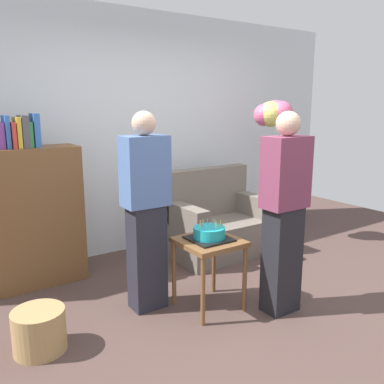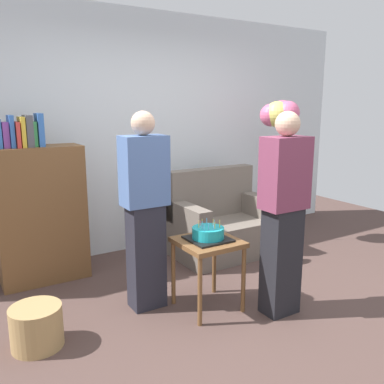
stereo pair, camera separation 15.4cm
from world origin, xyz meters
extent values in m
plane|color=#4C3833|center=(0.00, 0.00, 0.00)|extent=(8.00, 8.00, 0.00)
cube|color=silver|center=(0.00, 2.05, 1.35)|extent=(6.00, 0.10, 2.70)
cube|color=#6B6056|center=(0.69, 1.26, 0.20)|extent=(1.10, 0.70, 0.40)
cube|color=#6B6056|center=(0.69, 1.53, 0.68)|extent=(1.10, 0.16, 0.56)
cube|color=#6B6056|center=(0.22, 1.26, 0.52)|extent=(0.16, 0.70, 0.24)
cube|color=#6B6056|center=(1.16, 1.26, 0.52)|extent=(0.16, 0.70, 0.24)
cube|color=brown|center=(-1.18, 1.62, 0.65)|extent=(0.80, 0.36, 1.30)
cube|color=#7F3D93|center=(-1.43, 1.62, 1.41)|extent=(0.05, 0.16, 0.23)
cube|color=#3366B7|center=(-1.38, 1.62, 1.44)|extent=(0.04, 0.21, 0.28)
cube|color=red|center=(-1.34, 1.62, 1.41)|extent=(0.03, 0.26, 0.23)
cube|color=gold|center=(-1.29, 1.62, 1.43)|extent=(0.04, 0.22, 0.27)
cube|color=#4C4C51|center=(-1.24, 1.62, 1.44)|extent=(0.06, 0.22, 0.28)
cube|color=#38934C|center=(-1.19, 1.62, 1.41)|extent=(0.03, 0.16, 0.23)
cube|color=#3366B7|center=(-1.14, 1.62, 1.45)|extent=(0.05, 0.19, 0.30)
cube|color=brown|center=(-0.15, 0.32, 0.58)|extent=(0.48, 0.48, 0.04)
cylinder|color=brown|center=(-0.36, 0.11, 0.28)|extent=(0.04, 0.04, 0.56)
cylinder|color=brown|center=(0.06, 0.11, 0.28)|extent=(0.04, 0.04, 0.56)
cylinder|color=brown|center=(-0.36, 0.53, 0.28)|extent=(0.04, 0.04, 0.56)
cylinder|color=brown|center=(0.06, 0.53, 0.28)|extent=(0.04, 0.04, 0.56)
cube|color=black|center=(-0.15, 0.32, 0.60)|extent=(0.32, 0.32, 0.02)
cylinder|color=teal|center=(-0.15, 0.32, 0.66)|extent=(0.26, 0.26, 0.09)
cylinder|color=#66B2E5|center=(-0.09, 0.32, 0.73)|extent=(0.01, 0.01, 0.05)
cylinder|color=#F2CC4C|center=(-0.07, 0.36, 0.73)|extent=(0.01, 0.01, 0.05)
cylinder|color=#66B2E5|center=(-0.11, 0.39, 0.73)|extent=(0.01, 0.01, 0.05)
cylinder|color=#F2CC4C|center=(-0.15, 0.40, 0.73)|extent=(0.01, 0.01, 0.05)
cylinder|color=#EA668C|center=(-0.18, 0.39, 0.73)|extent=(0.01, 0.01, 0.05)
cylinder|color=#F2CC4C|center=(-0.22, 0.35, 0.73)|extent=(0.01, 0.01, 0.06)
cylinder|color=#66B2E5|center=(-0.21, 0.31, 0.73)|extent=(0.01, 0.01, 0.06)
cylinder|color=#66B2E5|center=(-0.22, 0.27, 0.73)|extent=(0.01, 0.01, 0.05)
cylinder|color=#66B2E5|center=(-0.19, 0.26, 0.73)|extent=(0.01, 0.01, 0.06)
cylinder|color=#66B2E5|center=(-0.15, 0.23, 0.73)|extent=(0.01, 0.01, 0.06)
cylinder|color=#F2CC4C|center=(-0.12, 0.26, 0.73)|extent=(0.01, 0.01, 0.06)
cylinder|color=#F2CC4C|center=(-0.07, 0.27, 0.73)|extent=(0.01, 0.01, 0.06)
cube|color=#23232D|center=(-0.57, 0.61, 0.44)|extent=(0.28, 0.20, 0.88)
cube|color=#4C6BA3|center=(-0.57, 0.61, 1.16)|extent=(0.36, 0.22, 0.56)
sphere|color=#D1A889|center=(-0.57, 0.61, 1.53)|extent=(0.19, 0.19, 0.19)
cube|color=black|center=(0.32, -0.05, 0.44)|extent=(0.28, 0.20, 0.88)
cube|color=#75334C|center=(0.32, -0.05, 1.16)|extent=(0.36, 0.22, 0.56)
sphere|color=#D1A889|center=(0.32, -0.05, 1.53)|extent=(0.19, 0.19, 0.19)
cylinder|color=#A88451|center=(-1.49, 0.47, 0.15)|extent=(0.36, 0.36, 0.30)
ellipsoid|color=#473328|center=(1.18, 0.68, 0.10)|extent=(0.28, 0.14, 0.20)
cylinder|color=silver|center=(1.50, 1.29, 0.79)|extent=(0.00, 0.00, 1.57)
sphere|color=#E5D666|center=(1.44, 1.28, 1.56)|extent=(0.30, 0.30, 0.30)
sphere|color=#D65B84|center=(1.40, 1.33, 1.55)|extent=(0.26, 0.26, 0.26)
sphere|color=#D65B84|center=(1.54, 1.31, 1.57)|extent=(0.30, 0.30, 0.30)
sphere|color=#D65B84|center=(1.52, 1.19, 1.58)|extent=(0.27, 0.27, 0.27)
camera|label=1|loc=(-2.05, -2.25, 1.68)|focal=38.40mm
camera|label=2|loc=(-1.92, -2.33, 1.68)|focal=38.40mm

